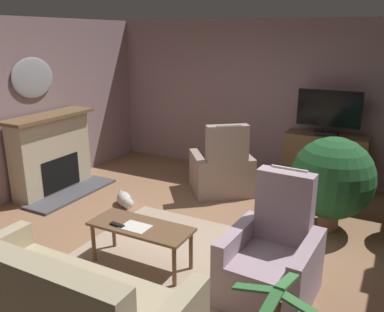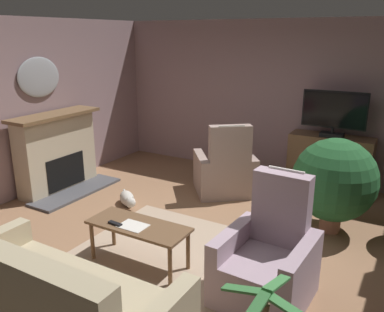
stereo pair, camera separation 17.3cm
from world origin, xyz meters
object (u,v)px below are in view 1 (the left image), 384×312
at_px(television, 329,112).
at_px(sofa_floral, 61,311).
at_px(tv_remote, 117,225).
at_px(cat, 125,200).
at_px(armchair_by_fireplace, 222,171).
at_px(armchair_angled_to_table, 272,261).
at_px(fireplace, 53,156).
at_px(wall_mirror_oval, 33,78).
at_px(tv_cabinet, 324,163).
at_px(potted_plant_tall_palm_by_window, 332,179).
at_px(folded_newspaper, 135,227).
at_px(coffee_table, 141,230).

bearing_deg(television, sofa_floral, -104.51).
bearing_deg(tv_remote, cat, 129.66).
bearing_deg(television, cat, -139.31).
relative_size(armchair_by_fireplace, armchair_angled_to_table, 1.01).
xyz_separation_m(fireplace, television, (3.76, 2.08, 0.69)).
distance_m(wall_mirror_oval, tv_cabinet, 4.74).
height_order(armchair_angled_to_table, potted_plant_tall_palm_by_window, potted_plant_tall_palm_by_window).
bearing_deg(tv_cabinet, wall_mirror_oval, -151.98).
xyz_separation_m(fireplace, armchair_by_fireplace, (2.39, 1.19, -0.24)).
bearing_deg(television, tv_cabinet, 90.00).
relative_size(wall_mirror_oval, tv_remote, 4.59).
distance_m(potted_plant_tall_palm_by_window, cat, 2.89).
height_order(folded_newspaper, cat, folded_newspaper).
height_order(tv_cabinet, sofa_floral, sofa_floral).
relative_size(fireplace, armchair_angled_to_table, 1.29).
distance_m(folded_newspaper, sofa_floral, 1.22).
bearing_deg(cat, potted_plant_tall_palm_by_window, 14.00).
bearing_deg(wall_mirror_oval, coffee_table, -22.95).
xyz_separation_m(wall_mirror_oval, potted_plant_tall_palm_by_window, (4.36, 0.70, -1.10)).
bearing_deg(cat, tv_remote, -55.10).
relative_size(tv_cabinet, sofa_floral, 0.60).
height_order(tv_cabinet, coffee_table, tv_cabinet).
xyz_separation_m(wall_mirror_oval, coffee_table, (2.73, -1.16, -1.37)).
relative_size(tv_cabinet, folded_newspaper, 4.22).
xyz_separation_m(armchair_angled_to_table, potted_plant_tall_palm_by_window, (0.24, 1.69, 0.33)).
bearing_deg(armchair_angled_to_table, tv_cabinet, 91.99).
bearing_deg(folded_newspaper, tv_remote, -160.47).
height_order(television, armchair_by_fireplace, television).
height_order(fireplace, coffee_table, fireplace).
bearing_deg(coffee_table, potted_plant_tall_palm_by_window, 48.90).
relative_size(coffee_table, cat, 1.97).
height_order(sofa_floral, potted_plant_tall_palm_by_window, potted_plant_tall_palm_by_window).
distance_m(tv_cabinet, cat, 3.21).
xyz_separation_m(sofa_floral, armchair_by_fireplace, (-0.21, 3.61, 0.03)).
bearing_deg(television, armchair_by_fireplace, -147.08).
bearing_deg(folded_newspaper, armchair_by_fireplace, 91.73).
bearing_deg(television, fireplace, -151.05).
distance_m(television, coffee_table, 3.59).
distance_m(coffee_table, folded_newspaper, 0.09).
xyz_separation_m(wall_mirror_oval, armchair_by_fireplace, (2.64, 1.19, -1.44)).
xyz_separation_m(fireplace, cat, (1.37, 0.02, -0.49)).
xyz_separation_m(tv_cabinet, armchair_angled_to_table, (0.11, -3.12, -0.07)).
relative_size(wall_mirror_oval, folded_newspaper, 2.60).
relative_size(fireplace, sofa_floral, 0.74).
bearing_deg(coffee_table, sofa_floral, -84.85).
height_order(coffee_table, cat, coffee_table).
bearing_deg(tv_remote, tv_cabinet, 71.20).
bearing_deg(tv_cabinet, potted_plant_tall_palm_by_window, -76.47).
bearing_deg(sofa_floral, fireplace, 137.04).
relative_size(tv_cabinet, armchair_angled_to_table, 1.06).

